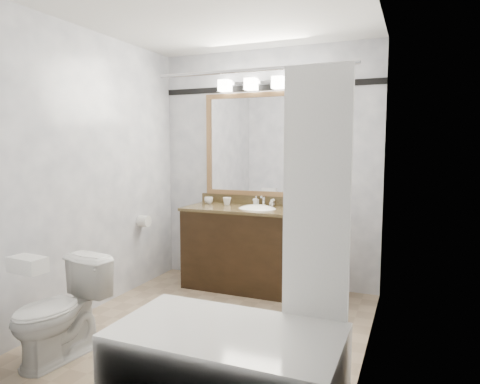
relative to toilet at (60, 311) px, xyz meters
name	(u,v)px	position (x,y,z in m)	size (l,w,h in m)	color
room	(213,176)	(0.76, 0.88, 0.91)	(2.42, 2.62, 2.52)	tan
vanity	(257,247)	(0.76, 1.90, 0.10)	(1.53, 0.58, 0.97)	black
mirror	(266,145)	(0.76, 2.16, 1.16)	(1.40, 0.04, 1.10)	#9D7247
vanity_light_bar	(265,83)	(0.76, 2.11, 1.79)	(1.02, 0.14, 0.12)	silver
accent_stripe	(267,87)	(0.76, 2.18, 1.76)	(2.40, 0.01, 0.06)	black
bathtub	(232,356)	(1.32, -0.02, -0.06)	(1.30, 0.75, 1.96)	white
tp_roll	(144,221)	(-0.38, 1.55, 0.36)	(0.12, 0.12, 0.11)	white
toilet	(60,311)	(0.00, 0.00, 0.00)	(0.39, 0.68, 0.69)	white
tissue_box	(28,264)	(0.00, -0.24, 0.39)	(0.24, 0.13, 0.10)	white
coffee_maker	(304,194)	(1.25, 1.88, 0.68)	(0.17, 0.22, 0.34)	black
cup_left	(209,200)	(0.14, 2.04, 0.54)	(0.09, 0.09, 0.07)	white
cup_right	(227,201)	(0.37, 2.01, 0.55)	(0.09, 0.09, 0.08)	white
soap_bottle_a	(256,201)	(0.69, 2.08, 0.56)	(0.05, 0.05, 0.10)	white
soap_bottle_b	(272,203)	(0.85, 2.11, 0.54)	(0.06, 0.06, 0.07)	white
soap_bar	(261,206)	(0.77, 2.02, 0.52)	(0.08, 0.05, 0.02)	beige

